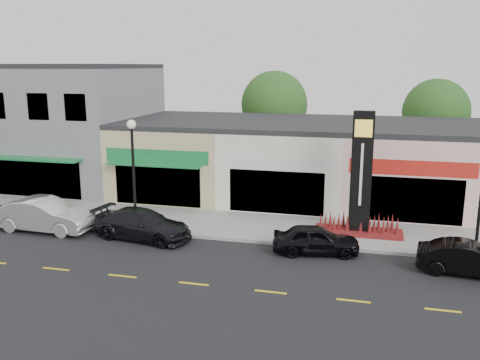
{
  "coord_description": "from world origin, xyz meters",
  "views": [
    {
      "loc": [
        3.11,
        -20.17,
        8.19
      ],
      "look_at": [
        -2.92,
        4.0,
        2.57
      ],
      "focal_mm": 38.0,
      "sensor_mm": 36.0,
      "label": 1
    }
  ],
  "objects_px": {
    "lamp_west_near": "(133,163)",
    "pylon_sign": "(360,192)",
    "car_black_sedan": "(316,240)",
    "car_black_conv": "(470,259)",
    "car_white_van": "(45,215)",
    "car_dark_sedan": "(143,224)"
  },
  "relations": [
    {
      "from": "pylon_sign",
      "to": "car_dark_sedan",
      "type": "distance_m",
      "value": 10.61
    },
    {
      "from": "car_white_van",
      "to": "car_black_sedan",
      "type": "distance_m",
      "value": 13.61
    },
    {
      "from": "car_black_conv",
      "to": "car_dark_sedan",
      "type": "bearing_deg",
      "value": 93.25
    },
    {
      "from": "lamp_west_near",
      "to": "car_black_conv",
      "type": "height_order",
      "value": "lamp_west_near"
    },
    {
      "from": "car_dark_sedan",
      "to": "car_black_sedan",
      "type": "xyz_separation_m",
      "value": [
        8.32,
        0.02,
        -0.06
      ]
    },
    {
      "from": "lamp_west_near",
      "to": "car_dark_sedan",
      "type": "distance_m",
      "value": 3.11
    },
    {
      "from": "lamp_west_near",
      "to": "pylon_sign",
      "type": "bearing_deg",
      "value": 8.77
    },
    {
      "from": "lamp_west_near",
      "to": "pylon_sign",
      "type": "height_order",
      "value": "pylon_sign"
    },
    {
      "from": "lamp_west_near",
      "to": "car_black_sedan",
      "type": "bearing_deg",
      "value": -6.83
    },
    {
      "from": "car_white_van",
      "to": "car_black_conv",
      "type": "relative_size",
      "value": 1.26
    },
    {
      "from": "lamp_west_near",
      "to": "car_black_conv",
      "type": "bearing_deg",
      "value": -7.39
    },
    {
      "from": "lamp_west_near",
      "to": "car_dark_sedan",
      "type": "bearing_deg",
      "value": -51.52
    },
    {
      "from": "lamp_west_near",
      "to": "pylon_sign",
      "type": "xyz_separation_m",
      "value": [
        11.0,
        1.7,
        -1.2
      ]
    },
    {
      "from": "lamp_west_near",
      "to": "car_black_sedan",
      "type": "height_order",
      "value": "lamp_west_near"
    },
    {
      "from": "lamp_west_near",
      "to": "pylon_sign",
      "type": "relative_size",
      "value": 0.91
    },
    {
      "from": "pylon_sign",
      "to": "car_white_van",
      "type": "relative_size",
      "value": 1.18
    },
    {
      "from": "car_black_sedan",
      "to": "lamp_west_near",
      "type": "bearing_deg",
      "value": 73.84
    },
    {
      "from": "car_black_sedan",
      "to": "car_black_conv",
      "type": "height_order",
      "value": "car_black_conv"
    },
    {
      "from": "lamp_west_near",
      "to": "car_dark_sedan",
      "type": "height_order",
      "value": "lamp_west_near"
    },
    {
      "from": "car_white_van",
      "to": "car_black_sedan",
      "type": "relative_size",
      "value": 1.33
    },
    {
      "from": "lamp_west_near",
      "to": "car_dark_sedan",
      "type": "relative_size",
      "value": 1.11
    },
    {
      "from": "pylon_sign",
      "to": "car_dark_sedan",
      "type": "xyz_separation_m",
      "value": [
        -10.11,
        -2.82,
        -1.56
      ]
    }
  ]
}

